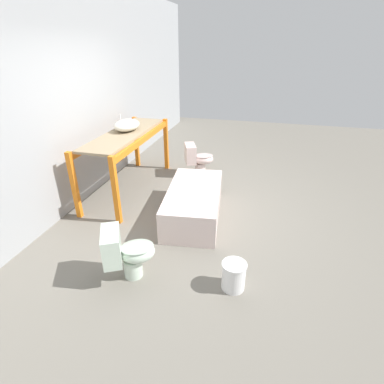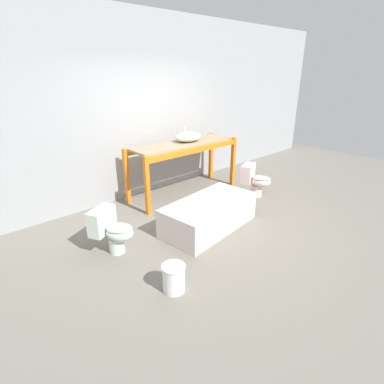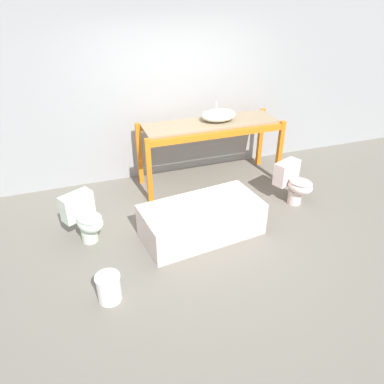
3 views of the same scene
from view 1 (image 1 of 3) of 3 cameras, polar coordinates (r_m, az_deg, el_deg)
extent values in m
plane|color=slate|center=(4.53, -0.35, -3.83)|extent=(12.00, 12.00, 0.00)
cube|color=#9EA0A3|center=(4.76, -22.95, 16.24)|extent=(10.80, 0.08, 3.20)
cube|color=orange|center=(4.18, -14.36, 0.19)|extent=(0.07, 0.07, 1.00)
cube|color=orange|center=(5.96, -4.95, 9.02)|extent=(0.07, 0.07, 1.00)
cube|color=orange|center=(4.50, -21.49, 1.09)|extent=(0.07, 0.07, 1.00)
cube|color=orange|center=(6.19, -10.57, 9.35)|extent=(0.07, 0.07, 1.00)
cube|color=orange|center=(4.90, -9.20, 9.95)|extent=(2.10, 0.06, 0.09)
cube|color=orange|center=(5.18, -15.75, 10.21)|extent=(2.10, 0.06, 0.09)
cube|color=#998466|center=(5.02, -12.64, 10.78)|extent=(2.03, 0.56, 0.04)
ellipsoid|color=silver|center=(5.11, -12.32, 12.36)|extent=(0.53, 0.39, 0.18)
cylinder|color=silver|center=(5.13, -13.56, 13.76)|extent=(0.02, 0.02, 0.08)
cube|color=silver|center=(4.32, 0.35, -2.10)|extent=(1.58, 0.90, 0.44)
cube|color=beige|center=(4.26, 0.36, -0.55)|extent=(1.49, 0.81, 0.18)
cylinder|color=silver|center=(5.79, 1.58, 4.47)|extent=(0.20, 0.20, 0.22)
ellipsoid|color=silver|center=(5.73, 2.24, 6.29)|extent=(0.41, 0.45, 0.20)
ellipsoid|color=#BBA7A3|center=(5.71, 2.25, 6.96)|extent=(0.39, 0.43, 0.03)
cube|color=silver|center=(5.65, -0.33, 7.37)|extent=(0.43, 0.32, 0.34)
cylinder|color=silver|center=(3.42, -11.14, -13.89)|extent=(0.20, 0.20, 0.22)
ellipsoid|color=silver|center=(3.30, -10.30, -11.21)|extent=(0.43, 0.46, 0.20)
ellipsoid|color=#A3B3A3|center=(3.26, -10.41, -10.23)|extent=(0.41, 0.44, 0.03)
cube|color=silver|center=(3.23, -15.09, -9.88)|extent=(0.43, 0.34, 0.34)
cylinder|color=white|center=(3.22, 7.93, -15.54)|extent=(0.24, 0.24, 0.31)
cylinder|color=white|center=(3.12, 8.10, -13.52)|extent=(0.26, 0.26, 0.02)
camera|label=2|loc=(2.06, 82.43, 1.27)|focal=28.00mm
camera|label=3|loc=(3.61, 71.62, 19.93)|focal=35.00mm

